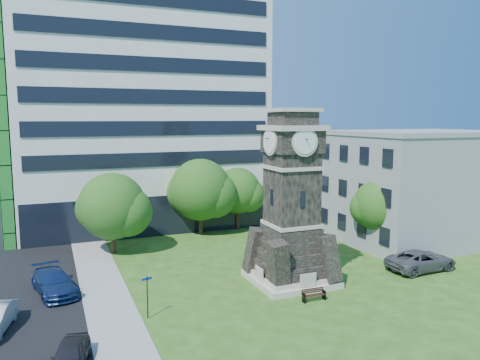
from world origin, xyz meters
name	(u,v)px	position (x,y,z in m)	size (l,w,h in m)	color
ground	(264,297)	(0.00, 0.00, 0.00)	(160.00, 160.00, 0.00)	#255217
sidewalk	(105,291)	(-9.50, 5.00, 0.03)	(3.00, 70.00, 0.06)	gray
clock_tower	(291,209)	(3.00, 2.00, 5.28)	(5.40, 5.40, 12.22)	#B6B09E
office_tall	(138,94)	(-3.20, 25.84, 14.22)	(26.20, 15.11, 28.60)	white
office_low	(418,185)	(19.97, 8.00, 5.21)	(15.20, 12.20, 10.40)	gray
car_street_south	(70,356)	(-12.07, -4.49, 0.63)	(1.49, 3.71, 1.27)	black
car_street_north	(54,282)	(-12.61, 5.88, 0.77)	(2.15, 5.28, 1.53)	navy
car_east_lot	(421,260)	(13.44, 0.40, 0.78)	(2.58, 5.59, 1.55)	#56575B
park_bench	(313,294)	(2.64, -1.73, 0.43)	(1.57, 0.42, 0.81)	black
street_sign	(147,292)	(-7.64, -0.34, 1.58)	(0.61, 0.06, 2.53)	black
tree_nw	(113,208)	(-7.63, 14.08, 3.95)	(6.30, 5.73, 6.98)	#332114
tree_nc	(201,191)	(1.36, 17.64, 4.34)	(6.78, 6.17, 7.60)	#332114
tree_ne	(238,192)	(5.59, 18.28, 3.91)	(5.30, 4.82, 6.48)	#332114
tree_east	(380,207)	(13.51, 5.42, 4.03)	(4.94, 4.49, 6.45)	#332114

